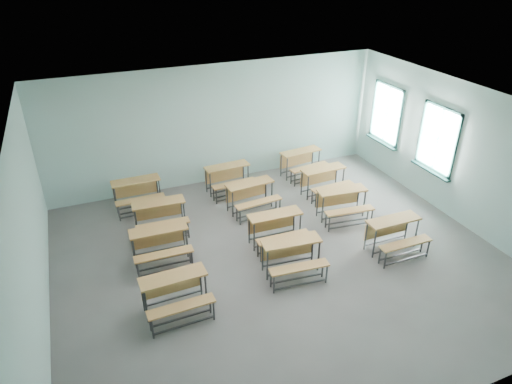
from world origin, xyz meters
TOP-DOWN VIEW (x-y plane):
  - room at (0.08, 0.03)m, footprint 9.04×8.04m
  - desk_unit_r0c0 at (-2.37, -0.71)m, footprint 1.19×0.81m
  - desk_unit_r0c1 at (0.00, -0.52)m, footprint 1.24×0.90m
  - desk_unit_r0c2 at (2.34, -0.65)m, footprint 1.17×0.79m
  - desk_unit_r1c0 at (-2.30, 0.87)m, footprint 1.19×0.82m
  - desk_unit_r1c1 at (0.13, 0.50)m, footprint 1.19×0.82m
  - desk_unit_r1c2 at (2.03, 0.89)m, footprint 1.25×0.91m
  - desk_unit_r2c0 at (-2.08, 1.97)m, footprint 1.21×0.85m
  - desk_unit_r2c1 at (0.17, 2.05)m, footprint 1.23×0.89m
  - desk_unit_r2c2 at (2.22, 2.07)m, footprint 1.20×0.84m
  - desk_unit_r3c0 at (-2.37, 3.25)m, footprint 1.17×0.79m
  - desk_unit_r3c1 at (-0.02, 3.17)m, footprint 1.21×0.85m
  - desk_unit_r3c2 at (2.20, 3.30)m, footprint 1.25×0.91m

SIDE VIEW (x-z plane):
  - desk_unit_r0c0 at x=-2.37m, z-range 0.13..0.85m
  - desk_unit_r0c1 at x=0.00m, z-range 0.13..0.85m
  - desk_unit_r0c2 at x=2.34m, z-range 0.13..0.85m
  - desk_unit_r1c0 at x=-2.30m, z-range 0.13..0.85m
  - desk_unit_r1c1 at x=0.13m, z-range 0.13..0.85m
  - desk_unit_r1c2 at x=2.03m, z-range 0.13..0.85m
  - desk_unit_r2c0 at x=-2.08m, z-range 0.13..0.85m
  - desk_unit_r2c1 at x=0.17m, z-range 0.13..0.85m
  - desk_unit_r2c2 at x=2.22m, z-range 0.13..0.85m
  - desk_unit_r3c0 at x=-2.37m, z-range 0.13..0.85m
  - desk_unit_r3c1 at x=-0.02m, z-range 0.13..0.85m
  - desk_unit_r3c2 at x=2.20m, z-range 0.13..0.85m
  - room at x=0.08m, z-range -0.02..3.22m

